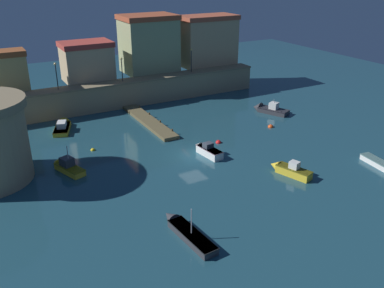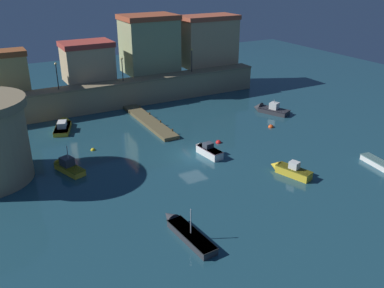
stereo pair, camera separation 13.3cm
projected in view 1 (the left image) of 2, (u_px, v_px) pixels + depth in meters
ground_plane at (193, 156)px, 44.12m from camera, size 110.30×110.30×0.00m
quay_wall at (126, 93)px, 59.14m from camera, size 41.51×2.79×3.67m
old_town_backdrop at (147, 48)px, 62.26m from camera, size 39.04×6.07×8.48m
pier_dock at (149, 121)px, 53.30m from camera, size 1.95×13.57×0.70m
quay_lamp_0 at (56, 72)px, 53.37m from camera, size 0.32×0.32×3.51m
quay_lamp_1 at (122, 65)px, 57.36m from camera, size 0.32×0.32×3.29m
quay_lamp_2 at (191, 56)px, 62.20m from camera, size 0.32×0.32×3.52m
moored_boat_0 at (63, 126)px, 51.34m from camera, size 3.32×5.53×1.74m
moored_boat_2 at (289, 170)px, 40.08m from camera, size 2.41×4.50×1.65m
moored_boat_3 at (66, 166)px, 40.83m from camera, size 2.70×4.73×3.07m
moored_boat_4 at (185, 230)px, 31.30m from camera, size 1.75×6.42×2.94m
moored_boat_5 at (207, 150)px, 44.31m from camera, size 1.63×4.27×1.52m
moored_boat_6 at (268, 109)px, 56.99m from camera, size 3.62×5.38×2.42m
mooring_buoy_0 at (271, 127)px, 51.88m from camera, size 0.70×0.70×0.70m
mooring_buoy_1 at (218, 143)px, 47.34m from camera, size 0.65×0.65×0.65m
mooring_buoy_2 at (93, 150)px, 45.43m from camera, size 0.50×0.50×0.50m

